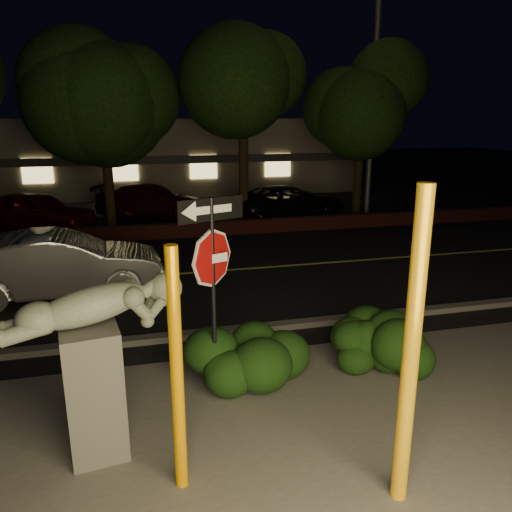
{
  "coord_description": "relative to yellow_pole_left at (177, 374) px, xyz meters",
  "views": [
    {
      "loc": [
        -1.75,
        -5.93,
        4.1
      ],
      "look_at": [
        0.44,
        2.72,
        1.6
      ],
      "focal_mm": 35.0,
      "sensor_mm": 36.0,
      "label": 1
    }
  ],
  "objects": [
    {
      "name": "yellow_pole_left",
      "position": [
        0.0,
        0.0,
        0.0
      ],
      "size": [
        0.14,
        0.14,
        2.86
      ],
      "primitive_type": "cylinder",
      "color": "#FFA400",
      "rests_on": "ground"
    },
    {
      "name": "streetlight",
      "position": [
        8.91,
        13.85,
        5.39
      ],
      "size": [
        1.69,
        0.7,
        11.47
      ],
      "rotation": [
        0.0,
        0.0,
        0.25
      ],
      "color": "#494A4E",
      "rests_on": "ground"
    },
    {
      "name": "curb",
      "position": [
        1.39,
        3.95,
        -1.37
      ],
      "size": [
        80.0,
        0.25,
        0.12
      ],
      "primitive_type": "cube",
      "color": "#4C4944",
      "rests_on": "ground"
    },
    {
      "name": "parked_car_dark",
      "position": [
        5.98,
        14.62,
        -0.75
      ],
      "size": [
        5.32,
        3.31,
        1.37
      ],
      "primitive_type": "imported",
      "rotation": [
        0.0,
        0.0,
        1.79
      ],
      "color": "black",
      "rests_on": "ground"
    },
    {
      "name": "yellow_pole_right",
      "position": [
        2.32,
        -0.77,
        0.32
      ],
      "size": [
        0.18,
        0.18,
        3.51
      ],
      "primitive_type": "cylinder",
      "color": "yellow",
      "rests_on": "ground"
    },
    {
      "name": "tree_far_d",
      "position": [
        8.89,
        14.35,
        3.99
      ],
      "size": [
        4.4,
        4.4,
        7.42
      ],
      "color": "black",
      "rests_on": "ground"
    },
    {
      "name": "parked_car_red",
      "position": [
        -3.78,
        14.57,
        -0.69
      ],
      "size": [
        4.7,
        3.44,
        1.49
      ],
      "primitive_type": "imported",
      "rotation": [
        0.0,
        0.0,
        1.13
      ],
      "color": "maroon",
      "rests_on": "ground"
    },
    {
      "name": "hedge_right",
      "position": [
        3.4,
        2.16,
        -0.81
      ],
      "size": [
        1.98,
        1.17,
        1.24
      ],
      "primitive_type": "ellipsoid",
      "rotation": [
        0.0,
        0.0,
        0.08
      ],
      "color": "black",
      "rests_on": "ground"
    },
    {
      "name": "signpost",
      "position": [
        0.71,
        1.85,
        0.72
      ],
      "size": [
        0.97,
        0.39,
        3.02
      ],
      "rotation": [
        0.0,
        0.0,
        0.36
      ],
      "color": "black",
      "rests_on": "ground"
    },
    {
      "name": "road",
      "position": [
        1.39,
        8.05,
        -1.43
      ],
      "size": [
        80.0,
        8.0,
        0.01
      ],
      "primitive_type": "cube",
      "color": "black",
      "rests_on": "ground"
    },
    {
      "name": "parked_car_darkred",
      "position": [
        0.52,
        16.36,
        -0.75
      ],
      "size": [
        5.08,
        3.5,
        1.37
      ],
      "primitive_type": "imported",
      "rotation": [
        0.0,
        0.0,
        1.2
      ],
      "color": "#3C0D15",
      "rests_on": "ground"
    },
    {
      "name": "brick_wall",
      "position": [
        1.39,
        12.35,
        -1.18
      ],
      "size": [
        40.0,
        0.35,
        0.5
      ],
      "primitive_type": "cube",
      "color": "#4F1C19",
      "rests_on": "ground"
    },
    {
      "name": "tree_far_b",
      "position": [
        -1.11,
        14.25,
        4.62
      ],
      "size": [
        5.2,
        5.2,
        8.41
      ],
      "color": "black",
      "rests_on": "ground"
    },
    {
      "name": "ground",
      "position": [
        1.39,
        11.05,
        -1.43
      ],
      "size": [
        90.0,
        90.0,
        0.0
      ],
      "primitive_type": "plane",
      "color": "black",
      "rests_on": "ground"
    },
    {
      "name": "hedge_center",
      "position": [
        1.18,
        1.98,
        -0.87
      ],
      "size": [
        2.3,
        1.36,
        1.13
      ],
      "primitive_type": "ellipsoid",
      "rotation": [
        0.0,
        0.0,
        0.17
      ],
      "color": "black",
      "rests_on": "ground"
    },
    {
      "name": "sculpture",
      "position": [
        -0.9,
        0.83,
        -0.03
      ],
      "size": [
        2.14,
        0.85,
        2.28
      ],
      "rotation": [
        0.0,
        0.0,
        0.14
      ],
      "color": "#4C4944",
      "rests_on": "ground"
    },
    {
      "name": "parking_lot",
      "position": [
        1.39,
        18.05,
        -1.43
      ],
      "size": [
        40.0,
        12.0,
        0.01
      ],
      "primitive_type": "cube",
      "color": "black",
      "rests_on": "ground"
    },
    {
      "name": "tree_far_c",
      "position": [
        3.89,
        13.85,
        4.23
      ],
      "size": [
        4.8,
        4.8,
        7.84
      ],
      "color": "black",
      "rests_on": "ground"
    },
    {
      "name": "hedge_far_right",
      "position": [
        3.57,
        1.82,
        -0.9
      ],
      "size": [
        1.76,
        1.43,
        1.06
      ],
      "primitive_type": "ellipsoid",
      "rotation": [
        0.0,
        0.0,
        0.36
      ],
      "color": "black",
      "rests_on": "ground"
    },
    {
      "name": "silver_sedan",
      "position": [
        -2.02,
        7.02,
        -0.67
      ],
      "size": [
        4.72,
        1.84,
        1.53
      ],
      "primitive_type": "imported",
      "rotation": [
        0.0,
        0.0,
        1.62
      ],
      "color": "#A3A4A8",
      "rests_on": "ground"
    },
    {
      "name": "building",
      "position": [
        1.39,
        26.03,
        0.57
      ],
      "size": [
        22.0,
        10.2,
        4.0
      ],
      "color": "#726C5B",
      "rests_on": "ground"
    },
    {
      "name": "lane_marking",
      "position": [
        1.39,
        8.05,
        -1.41
      ],
      "size": [
        80.0,
        0.12,
        0.0
      ],
      "primitive_type": "cube",
      "color": "#CBC551",
      "rests_on": "road"
    },
    {
      "name": "patio",
      "position": [
        1.39,
        0.05,
        -1.42
      ],
      "size": [
        14.0,
        6.0,
        0.02
      ],
      "primitive_type": "cube",
      "color": "#4C4944",
      "rests_on": "ground"
    }
  ]
}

